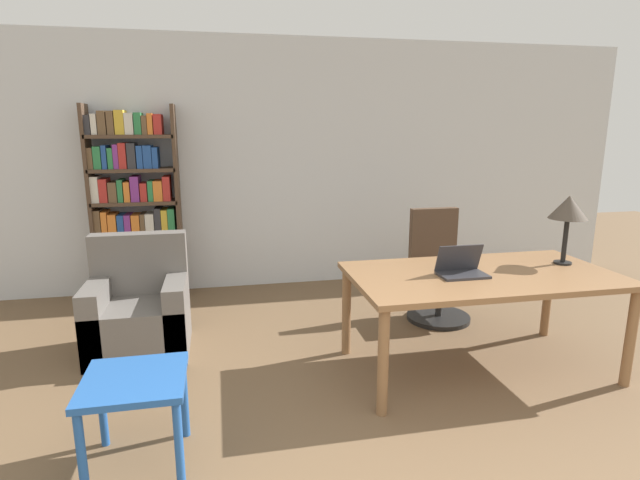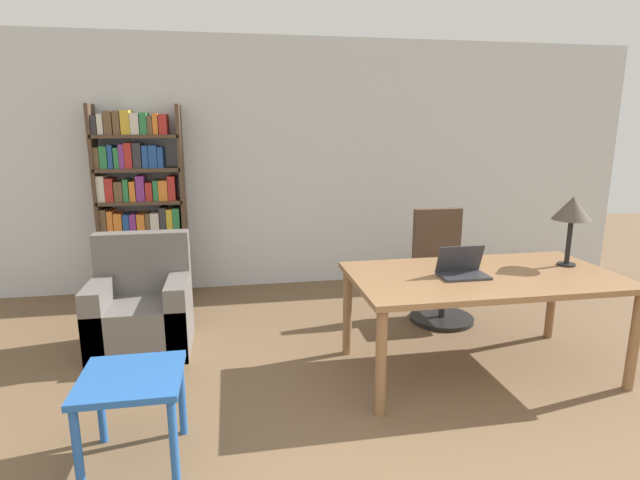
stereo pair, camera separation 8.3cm
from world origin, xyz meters
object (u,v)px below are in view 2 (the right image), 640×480
Objects in this scene: laptop at (462,270)px; table_lamp at (572,210)px; side_table_blue at (132,391)px; office_chair at (441,274)px; bookshelf at (139,207)px; armchair at (142,312)px; desk at (483,284)px.

table_lamp is (0.91, 0.12, 0.37)m from laptop.
office_chair is at bearing 34.49° from side_table_blue.
office_chair is at bearing 73.03° from laptop.
bookshelf is at bearing 157.46° from office_chair.
laptop is at bearing -172.16° from table_lamp.
armchair is (-2.31, 0.87, -0.48)m from laptop.
table_lamp is 0.51× the size of office_chair.
table_lamp is at bearing -13.04° from armchair.
armchair is (-0.19, 1.50, -0.12)m from side_table_blue.
laptop is 1.16m from office_chair.
bookshelf is (-0.39, 2.85, 0.53)m from side_table_blue.
office_chair is (-0.59, 0.93, -0.73)m from table_lamp.
table_lamp reaches higher than side_table_blue.
office_chair is at bearing -22.54° from bookshelf.
side_table_blue is at bearing -166.08° from table_lamp.
side_table_blue is at bearing -82.67° from armchair.
office_chair reaches higher than side_table_blue.
bookshelf is (-0.20, 1.36, 0.65)m from armchair.
laptop is at bearing -20.64° from armchair.
desk is 0.96× the size of bookshelf.
desk is 2.66m from armchair.
office_chair is 1.12× the size of armchair.
armchair is at bearing 159.36° from laptop.
laptop is at bearing -41.58° from bookshelf.
side_table_blue is 1.51m from armchair.
armchair reaches higher than side_table_blue.
side_table_blue is 0.56× the size of armchair.
armchair is at bearing 161.18° from desk.
desk is at bearing -18.82° from armchair.
bookshelf is at bearing 140.66° from desk.
side_table_blue is (-2.44, -1.68, -0.01)m from office_chair.
office_chair is 0.52× the size of bookshelf.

